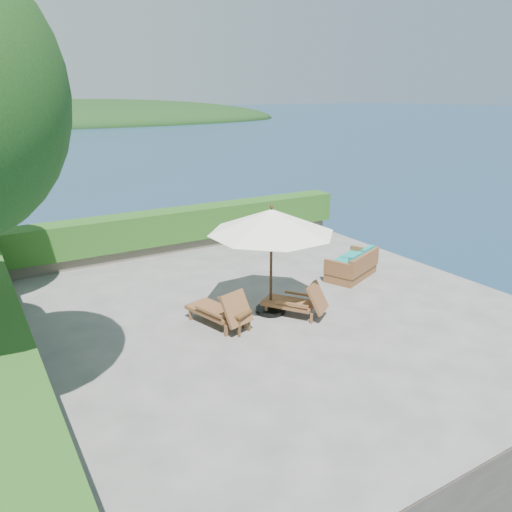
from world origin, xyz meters
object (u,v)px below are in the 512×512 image
wicker_loveseat (353,267)px  lounge_right (298,302)px  patio_umbrella (271,222)px  lounge_left (221,310)px  side_table (238,315)px

wicker_loveseat → lounge_right: bearing=-177.9°
lounge_right → wicker_loveseat: size_ratio=0.83×
patio_umbrella → lounge_right: (0.43, -0.50, -1.84)m
lounge_left → patio_umbrella: bearing=-13.7°
side_table → lounge_left: bearing=111.2°
lounge_right → wicker_loveseat: lounge_right is taller
lounge_left → wicker_loveseat: bearing=-5.4°
lounge_left → wicker_loveseat: size_ratio=0.91×
lounge_left → side_table: 0.48m
wicker_loveseat → patio_umbrella: bearing=171.2°
lounge_right → side_table: 1.60m
side_table → wicker_loveseat: (4.42, 1.28, -0.08)m
lounge_right → side_table: lounge_right is taller
lounge_left → side_table: bearing=-84.5°
lounge_left → lounge_right: lounge_left is taller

